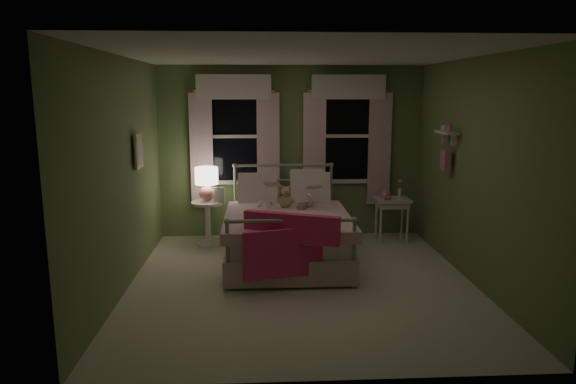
{
  "coord_description": "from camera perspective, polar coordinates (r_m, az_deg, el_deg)",
  "views": [
    {
      "loc": [
        -0.47,
        -5.7,
        2.19
      ],
      "look_at": [
        -0.14,
        0.46,
        1.0
      ],
      "focal_mm": 32.0,
      "sensor_mm": 36.0,
      "label": 1
    }
  ],
  "objects": [
    {
      "name": "table_lamp",
      "position": [
        7.44,
        -9.04,
        1.23
      ],
      "size": [
        0.33,
        0.33,
        0.49
      ],
      "color": "pink",
      "rests_on": "nightstand_left"
    },
    {
      "name": "window_right",
      "position": [
        7.87,
        6.61,
        6.71
      ],
      "size": [
        1.34,
        0.13,
        1.96
      ],
      "color": "black",
      "rests_on": "room_shell"
    },
    {
      "name": "bed",
      "position": [
        6.76,
        -0.11,
        -4.66
      ],
      "size": [
        1.58,
        2.04,
        1.18
      ],
      "color": "white",
      "rests_on": "ground"
    },
    {
      "name": "child_right",
      "position": [
        7.07,
        1.92,
        0.52
      ],
      "size": [
        0.4,
        0.35,
        0.69
      ],
      "primitive_type": "imported",
      "rotation": [
        0.0,
        0.0,
        2.83
      ],
      "color": "#F7D1DD",
      "rests_on": "bed"
    },
    {
      "name": "room_shell",
      "position": [
        5.79,
        1.59,
        2.07
      ],
      "size": [
        4.2,
        4.2,
        4.2
      ],
      "color": "white",
      "rests_on": "ground"
    },
    {
      "name": "book_right",
      "position": [
        6.83,
        2.11,
        0.19
      ],
      "size": [
        0.2,
        0.12,
        0.26
      ],
      "primitive_type": "imported",
      "rotation": [
        1.22,
        0.0,
        0.03
      ],
      "color": "beige",
      "rests_on": "child_right"
    },
    {
      "name": "book_nightstand",
      "position": [
        7.41,
        -8.26,
        -1.12
      ],
      "size": [
        0.22,
        0.26,
        0.02
      ],
      "primitive_type": "imported",
      "rotation": [
        0.0,
        0.0,
        -0.26
      ],
      "color": "beige",
      "rests_on": "nightstand_left"
    },
    {
      "name": "book_left",
      "position": [
        6.79,
        -2.6,
        0.5
      ],
      "size": [
        0.22,
        0.15,
        0.26
      ],
      "primitive_type": "imported",
      "rotation": [
        1.22,
        0.0,
        -0.21
      ],
      "color": "beige",
      "rests_on": "child_left"
    },
    {
      "name": "pink_throw",
      "position": [
        5.72,
        0.37,
        -5.13
      ],
      "size": [
        1.08,
        0.5,
        0.71
      ],
      "color": "#FF3175",
      "rests_on": "bed"
    },
    {
      "name": "teddy_bear",
      "position": [
        6.92,
        -0.28,
        -0.73
      ],
      "size": [
        0.23,
        0.19,
        0.31
      ],
      "color": "tan",
      "rests_on": "bed"
    },
    {
      "name": "wall_shelf",
      "position": [
        6.86,
        17.16,
        4.86
      ],
      "size": [
        0.15,
        0.5,
        0.6
      ],
      "color": "white",
      "rests_on": "room_shell"
    },
    {
      "name": "pink_toy",
      "position": [
        7.75,
        10.84,
        -0.3
      ],
      "size": [
        0.14,
        0.19,
        0.14
      ],
      "color": "pink",
      "rests_on": "nightstand_right"
    },
    {
      "name": "bud_vase",
      "position": [
        7.84,
        12.33,
        0.38
      ],
      "size": [
        0.06,
        0.06,
        0.28
      ],
      "color": "white",
      "rests_on": "nightstand_right"
    },
    {
      "name": "framed_picture",
      "position": [
        6.51,
        -16.25,
        4.4
      ],
      "size": [
        0.03,
        0.32,
        0.42
      ],
      "color": "beige",
      "rests_on": "room_shell"
    },
    {
      "name": "child_left",
      "position": [
        7.05,
        -2.62,
        0.57
      ],
      "size": [
        0.27,
        0.19,
        0.71
      ],
      "primitive_type": "imported",
      "rotation": [
        0.0,
        0.0,
        3.22
      ],
      "color": "#F7D1DD",
      "rests_on": "bed"
    },
    {
      "name": "nightstand_left",
      "position": [
        7.55,
        -8.91,
        -2.78
      ],
      "size": [
        0.46,
        0.46,
        0.65
      ],
      "color": "white",
      "rests_on": "ground"
    },
    {
      "name": "window_left",
      "position": [
        7.76,
        -5.95,
        6.67
      ],
      "size": [
        1.34,
        0.13,
        1.96
      ],
      "color": "black",
      "rests_on": "room_shell"
    },
    {
      "name": "nightstand_right",
      "position": [
        7.81,
        11.5,
        -1.42
      ],
      "size": [
        0.5,
        0.4,
        0.64
      ],
      "color": "white",
      "rests_on": "ground"
    }
  ]
}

